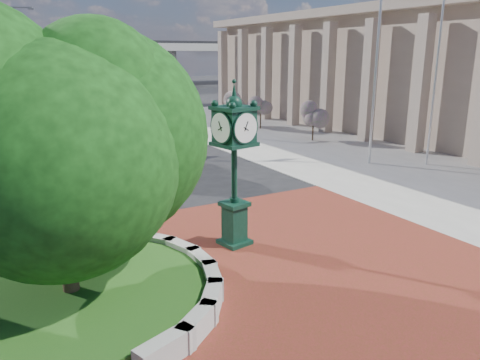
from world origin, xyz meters
name	(u,v)px	position (x,y,z in m)	size (l,w,h in m)	color
ground	(260,259)	(0.00, 0.00, 0.00)	(200.00, 200.00, 0.00)	black
plaza	(280,273)	(0.00, -1.00, 0.02)	(12.00, 12.00, 0.04)	brown
sidewalk	(394,145)	(16.00, 10.00, 0.02)	(20.00, 50.00, 0.04)	#9E9B93
planter_wall	(168,272)	(-2.71, 0.00, 0.27)	(2.96, 6.77, 0.54)	#9E9B93
grass_bed	(72,297)	(-5.00, 0.00, 0.20)	(6.10, 6.10, 0.40)	#134213
civic_building	(454,71)	(23.60, 12.00, 4.33)	(17.35, 44.00, 8.60)	tan
overpass	(13,46)	(-0.22, 70.00, 6.54)	(90.00, 12.00, 7.50)	#9E9B93
tree_planter	(56,144)	(-5.00, 0.00, 3.72)	(5.20, 5.20, 6.33)	#38281C
tree_street	(23,97)	(-4.00, 18.00, 3.24)	(4.40, 4.40, 5.45)	#38281C
post_clock	(234,159)	(-0.12, 1.24, 2.63)	(1.15, 1.15, 4.78)	black
parked_car	(62,105)	(0.97, 37.55, 0.73)	(1.72, 4.29, 1.46)	#5B0D0F
flagpole_a	(378,45)	(11.05, 7.09, 5.94)	(1.78, 0.48, 11.59)	silver
flagpole_b	(437,66)	(13.41, 5.44, 4.92)	(1.51, 0.17, 9.61)	silver
street_lamp_near	(82,64)	(1.40, 28.81, 4.73)	(1.80, 0.49, 8.08)	slate
street_lamp_far	(19,51)	(-1.84, 42.19, 5.78)	(2.07, 1.10, 9.86)	slate
shrub_near	(313,117)	(12.57, 13.74, 1.59)	(1.20, 1.20, 2.20)	#38281C
shrub_mid	(261,108)	(12.24, 19.65, 1.59)	(1.20, 1.20, 2.20)	#38281C
shrub_far	(236,105)	(11.42, 22.05, 1.59)	(1.20, 1.20, 2.20)	#38281C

